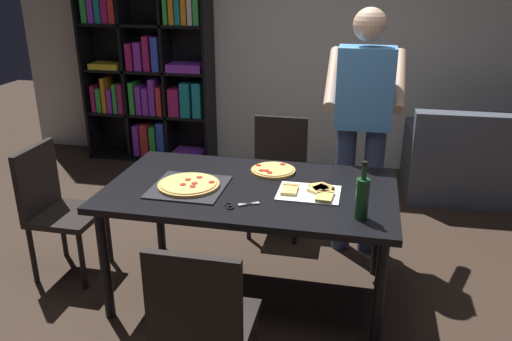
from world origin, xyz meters
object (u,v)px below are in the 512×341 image
chair_left_end (54,203)px  couch (503,167)px  dining_table (251,197)px  chair_far_side (278,168)px  kitchen_scissors (236,205)px  second_pizza_plain (273,170)px  chair_near_camera (202,320)px  person_serving_pizza (363,120)px  pepperoni_pizza_on_tray (189,185)px  wine_bottle (362,197)px  bookshelf (150,73)px

chair_left_end → couch: (3.25, 1.99, -0.21)m
dining_table → chair_far_side: chair_far_side is taller
kitchen_scissors → second_pizza_plain: (0.10, 0.56, 0.01)m
chair_near_camera → person_serving_pizza: (0.63, 1.74, 0.49)m
chair_left_end → chair_far_side: bearing=36.0°
pepperoni_pizza_on_tray → wine_bottle: wine_bottle is taller
chair_near_camera → pepperoni_pizza_on_tray: (-0.36, 0.89, 0.25)m
wine_bottle → pepperoni_pizza_on_tray: bearing=169.0°
couch → kitchen_scissors: bearing=-130.2°
couch → second_pizza_plain: couch is taller
second_pizza_plain → wine_bottle: bearing=-44.7°
couch → person_serving_pizza: 1.90m
dining_table → kitchen_scissors: bearing=-93.5°
chair_near_camera → person_serving_pizza: person_serving_pizza is taller
bookshelf → kitchen_scissors: bookshelf is taller
bookshelf → person_serving_pizza: 2.79m
chair_near_camera → couch: size_ratio=0.52×
pepperoni_pizza_on_tray → wine_bottle: (1.02, -0.20, 0.10)m
dining_table → person_serving_pizza: 1.03m
chair_left_end → wine_bottle: (2.00, -0.29, 0.36)m
chair_near_camera → person_serving_pizza: bearing=70.2°
pepperoni_pizza_on_tray → couch: bearing=42.6°
pepperoni_pizza_on_tray → kitchen_scissors: 0.39m
bookshelf → person_serving_pizza: size_ratio=1.11×
person_serving_pizza → couch: bearing=43.9°
dining_table → kitchen_scissors: size_ratio=8.82×
chair_near_camera → bookshelf: bearing=116.1°
person_serving_pizza → bookshelf: bearing=144.6°
dining_table → person_serving_pizza: person_serving_pizza is taller
dining_table → second_pizza_plain: (0.09, 0.28, 0.08)m
pepperoni_pizza_on_tray → wine_bottle: 1.04m
kitchen_scissors → dining_table: bearing=86.5°
chair_far_side → second_pizza_plain: 0.75m
chair_near_camera → bookshelf: bookshelf is taller
chair_near_camera → kitchen_scissors: (-0.02, 0.70, 0.24)m
second_pizza_plain → chair_near_camera: bearing=-93.9°
chair_near_camera → wine_bottle: (0.66, 0.69, 0.36)m
chair_left_end → couch: size_ratio=0.52×
bookshelf → chair_near_camera: bearing=-63.9°
bookshelf → second_pizza_plain: (1.73, -2.10, -0.19)m
chair_near_camera → couch: bearing=57.3°
person_serving_pizza → chair_near_camera: bearing=-109.8°
second_pizza_plain → bookshelf: bearing=129.5°
chair_near_camera → pepperoni_pizza_on_tray: 0.99m
dining_table → pepperoni_pizza_on_tray: size_ratio=4.01×
couch → second_pizza_plain: (-1.82, -1.71, 0.46)m
chair_far_side → kitchen_scissors: bearing=-90.8°
pepperoni_pizza_on_tray → kitchen_scissors: (0.34, -0.19, -0.01)m
chair_near_camera → person_serving_pizza: 1.91m
couch → kitchen_scissors: size_ratio=8.81×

